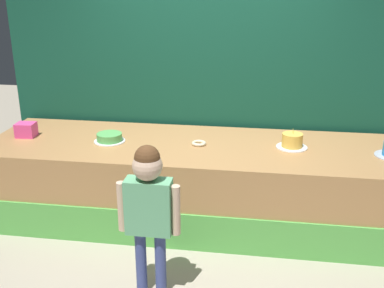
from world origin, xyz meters
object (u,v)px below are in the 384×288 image
object	(u,v)px
child_figure	(149,202)
cake_left	(109,138)
donut	(199,143)
cake_center	(292,141)
pink_box	(26,130)

from	to	relation	value
child_figure	cake_left	size ratio (longest dim) A/B	3.99
child_figure	donut	world-z (taller)	child_figure
child_figure	cake_left	world-z (taller)	child_figure
donut	cake_center	bearing A→B (deg)	3.50
cake_center	donut	bearing A→B (deg)	-176.50
pink_box	donut	size ratio (longest dim) A/B	1.33
donut	cake_center	world-z (taller)	cake_center
pink_box	donut	distance (m)	1.72
child_figure	donut	distance (m)	1.22
donut	cake_left	bearing A→B (deg)	-177.64
donut	cake_left	distance (m)	0.86
child_figure	cake_center	size ratio (longest dim) A/B	4.15
pink_box	donut	world-z (taller)	pink_box
child_figure	donut	size ratio (longest dim) A/B	8.73
donut	cake_left	xyz separation A→B (m)	(-0.86, -0.04, 0.02)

